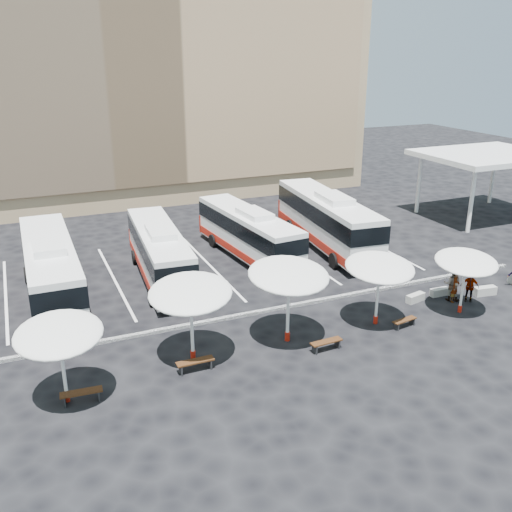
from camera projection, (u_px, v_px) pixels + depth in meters
name	position (u px, v px, depth m)	size (l,w,h in m)	color
ground	(261.00, 317.00, 29.21)	(120.00, 120.00, 0.00)	black
sandstone_building	(122.00, 52.00, 52.32)	(42.00, 18.25, 29.60)	tan
service_canopy	(487.00, 157.00, 45.08)	(10.00, 8.00, 5.20)	white
curb_divider	(257.00, 312.00, 29.61)	(34.00, 0.25, 0.15)	black
bay_lines	(210.00, 266.00, 36.10)	(24.15, 12.00, 0.01)	white
bus_0	(51.00, 269.00, 30.37)	(2.81, 11.78, 3.73)	white
bus_1	(159.00, 252.00, 33.45)	(3.11, 10.86, 3.40)	white
bus_2	(248.00, 232.00, 36.89)	(3.24, 10.93, 3.42)	white
bus_3	(327.00, 219.00, 38.99)	(3.73, 12.42, 3.88)	white
sunshade_0	(59.00, 334.00, 21.29)	(3.73, 3.77, 3.45)	white
sunshade_1	(190.00, 293.00, 24.19)	(4.76, 4.78, 3.77)	white
sunshade_2	(289.00, 275.00, 25.79)	(3.82, 3.87, 3.90)	white
sunshade_3	(380.00, 268.00, 27.55)	(3.96, 3.99, 3.53)	white
sunshade_4	(466.00, 262.00, 28.85)	(4.09, 4.12, 3.28)	white
wood_bench_0	(81.00, 394.00, 22.09)	(1.63, 0.56, 0.49)	#321A0B
wood_bench_1	(195.00, 363.00, 24.25)	(1.63, 0.44, 0.50)	#321A0B
wood_bench_2	(326.00, 343.00, 25.92)	(1.56, 0.49, 0.47)	#321A0B
wood_bench_3	(404.00, 321.00, 28.08)	(1.40, 0.57, 0.42)	#321A0B
conc_bench_0	(415.00, 298.00, 30.96)	(1.16, 0.39, 0.44)	#969691
conc_bench_1	(439.00, 292.00, 31.71)	(1.12, 0.37, 0.42)	#969691
conc_bench_2	(485.00, 291.00, 31.79)	(1.27, 0.42, 0.48)	#969691
passenger_0	(455.00, 286.00, 30.76)	(0.65, 0.43, 1.78)	black
passenger_1	(453.00, 284.00, 30.87)	(0.92, 0.72, 1.90)	black
passenger_2	(470.00, 287.00, 30.86)	(0.97, 0.40, 1.65)	black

